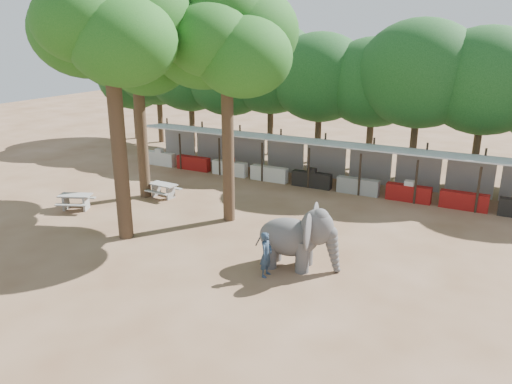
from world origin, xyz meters
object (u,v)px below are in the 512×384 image
at_px(picnic_table_far, 163,188).
at_px(yard_tree_back, 226,37).
at_px(yard_tree_left, 136,43).
at_px(handler, 266,254).
at_px(yard_tree_center, 109,20).
at_px(elephant, 298,237).
at_px(picnic_table_near, 76,200).

bearing_deg(picnic_table_far, yard_tree_back, -8.94).
relative_size(yard_tree_left, handler, 6.30).
distance_m(yard_tree_center, picnic_table_far, 10.26).
relative_size(elephant, picnic_table_far, 2.03).
xyz_separation_m(elephant, picnic_table_far, (-9.98, 4.52, -0.74)).
xyz_separation_m(yard_tree_back, elephant, (5.13, -3.41, -7.29)).
distance_m(yard_tree_center, picnic_table_near, 9.94).
bearing_deg(picnic_table_near, picnic_table_far, 29.63).
xyz_separation_m(picnic_table_near, picnic_table_far, (2.77, 3.70, -0.02)).
height_order(yard_tree_left, picnic_table_near, yard_tree_left).
bearing_deg(picnic_table_far, handler, -28.01).
xyz_separation_m(yard_tree_left, picnic_table_near, (-1.62, -3.59, -7.67)).
bearing_deg(handler, yard_tree_left, 59.89).
relative_size(yard_tree_center, elephant, 3.60).
xyz_separation_m(yard_tree_left, picnic_table_far, (1.15, 0.11, -7.69)).
height_order(handler, picnic_table_near, handler).
height_order(yard_tree_center, handler, yard_tree_center).
relative_size(yard_tree_back, picnic_table_near, 5.51).
height_order(elephant, handler, elephant).
xyz_separation_m(yard_tree_left, yard_tree_center, (3.00, -5.00, 1.01)).
bearing_deg(picnic_table_near, handler, -33.28).
xyz_separation_m(yard_tree_left, handler, (10.36, -5.64, -7.33)).
xyz_separation_m(yard_tree_back, picnic_table_far, (-4.85, 1.11, -8.03)).
xyz_separation_m(elephant, handler, (-0.76, -1.24, -0.38)).
bearing_deg(elephant, picnic_table_near, 166.73).
distance_m(yard_tree_left, handler, 13.89).
relative_size(yard_tree_left, elephant, 3.30).
bearing_deg(yard_tree_back, handler, -46.80).
xyz_separation_m(elephant, picnic_table_near, (-12.75, 0.82, -0.72)).
bearing_deg(picnic_table_far, yard_tree_left, -170.31).
bearing_deg(picnic_table_near, elephant, -27.21).
distance_m(yard_tree_center, elephant, 11.39).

